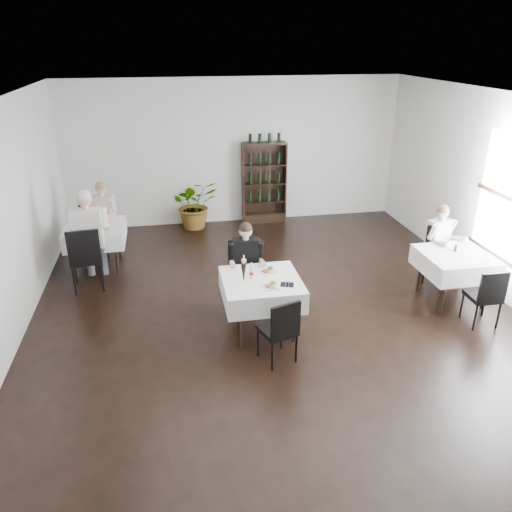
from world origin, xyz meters
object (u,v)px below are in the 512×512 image
Objects in this scene: main_table at (261,289)px; diner_main at (246,260)px; potted_tree at (195,204)px; wine_shelf at (264,184)px.

diner_main is at bearing 98.96° from main_table.
diner_main reaches higher than potted_tree.
potted_tree is (-0.59, 4.20, -0.10)m from main_table.
diner_main is (-0.10, 0.63, 0.15)m from main_table.
wine_shelf is at bearing 78.22° from main_table.
diner_main reaches higher than main_table.
wine_shelf is 1.69× the size of potted_tree.
diner_main is (-1.00, -3.69, -0.08)m from wine_shelf.
wine_shelf reaches higher than potted_tree.
diner_main is (0.49, -3.57, 0.25)m from potted_tree.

